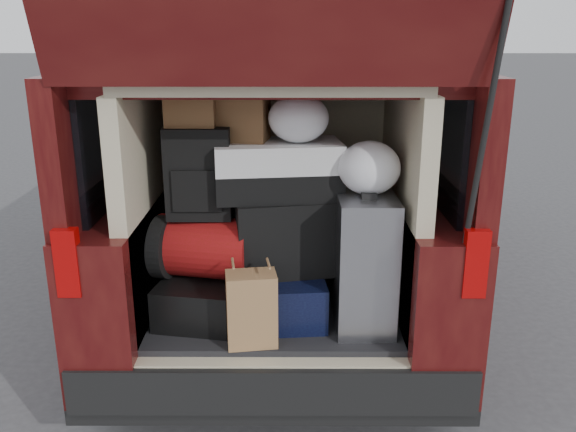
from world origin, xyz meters
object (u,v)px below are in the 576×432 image
object	(u,v)px
black_hardshell	(204,294)
black_soft_case	(288,234)
silver_roller	(364,260)
twotone_duffel	(278,170)
backpack	(199,172)
kraft_bag	(252,309)
red_duffel	(205,247)
navy_hardshell	(280,293)

from	to	relation	value
black_hardshell	black_soft_case	world-z (taller)	black_soft_case
black_soft_case	silver_roller	bearing A→B (deg)	-30.28
black_hardshell	twotone_duffel	bearing A→B (deg)	17.89
backpack	twotone_duffel	distance (m)	0.38
backpack	black_hardshell	bearing A→B (deg)	-89.50
black_hardshell	silver_roller	xyz separation A→B (m)	(0.80, -0.09, 0.23)
black_hardshell	kraft_bag	size ratio (longest dim) A/B	1.49
black_hardshell	twotone_duffel	xyz separation A→B (m)	(0.38, 0.05, 0.64)
kraft_bag	backpack	distance (m)	0.71
red_duffel	black_soft_case	xyz separation A→B (m)	(0.42, 0.04, 0.06)
silver_roller	twotone_duffel	distance (m)	0.61
silver_roller	red_duffel	world-z (taller)	silver_roller
twotone_duffel	black_soft_case	bearing A→B (deg)	-20.10
black_hardshell	backpack	world-z (taller)	backpack
silver_roller	backpack	distance (m)	0.91
silver_roller	black_soft_case	distance (m)	0.40
black_hardshell	red_duffel	bearing A→B (deg)	23.15
navy_hardshell	backpack	distance (m)	0.74
black_hardshell	navy_hardshell	bearing A→B (deg)	9.78
black_soft_case	twotone_duffel	size ratio (longest dim) A/B	0.87
navy_hardshell	black_soft_case	bearing A→B (deg)	39.89
kraft_bag	red_duffel	xyz separation A→B (m)	(-0.25, 0.31, 0.19)
black_hardshell	silver_roller	bearing A→B (deg)	3.65
navy_hardshell	black_soft_case	distance (m)	0.31
navy_hardshell	red_duffel	size ratio (longest dim) A/B	1.11
kraft_bag	silver_roller	bearing A→B (deg)	14.34
black_hardshell	kraft_bag	xyz separation A→B (m)	(0.26, -0.31, 0.07)
silver_roller	backpack	xyz separation A→B (m)	(-0.80, 0.11, 0.41)
kraft_bag	red_duffel	bearing A→B (deg)	120.37
navy_hardshell	twotone_duffel	size ratio (longest dim) A/B	0.86
navy_hardshell	black_soft_case	size ratio (longest dim) A/B	0.99
kraft_bag	black_soft_case	size ratio (longest dim) A/B	0.66
silver_roller	black_hardshell	bearing A→B (deg)	173.04
black_hardshell	backpack	bearing A→B (deg)	100.44
navy_hardshell	red_duffel	distance (m)	0.45
navy_hardshell	kraft_bag	xyz separation A→B (m)	(-0.12, -0.31, 0.06)
kraft_bag	black_soft_case	world-z (taller)	black_soft_case
black_hardshell	navy_hardshell	size ratio (longest dim) A/B	1.00
backpack	black_soft_case	bearing A→B (deg)	2.60
kraft_bag	backpack	xyz separation A→B (m)	(-0.26, 0.33, 0.57)
twotone_duffel	black_hardshell	bearing A→B (deg)	-178.99
kraft_bag	navy_hardshell	bearing A→B (deg)	60.15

